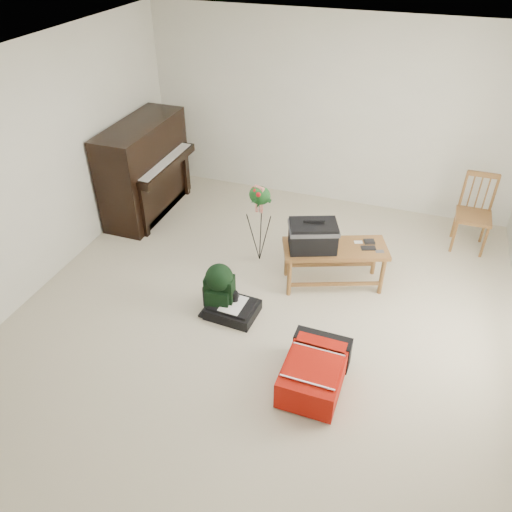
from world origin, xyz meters
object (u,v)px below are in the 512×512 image
at_px(dining_chair, 474,214).
at_px(black_duffel, 233,308).
at_px(red_suitcase, 316,367).
at_px(piano, 146,171).
at_px(flower_stand, 260,224).
at_px(bench, 320,236).
at_px(green_backpack, 219,287).

xyz_separation_m(dining_chair, black_duffel, (-2.29, -2.16, -0.38)).
bearing_deg(red_suitcase, piano, 143.46).
bearing_deg(flower_stand, dining_chair, 45.66).
xyz_separation_m(piano, bench, (2.57, -0.81, 0.01)).
bearing_deg(dining_chair, flower_stand, -153.76).
height_order(piano, bench, piano).
bearing_deg(black_duffel, flower_stand, 96.55).
height_order(red_suitcase, black_duffel, red_suitcase).
distance_m(red_suitcase, flower_stand, 1.96).
distance_m(bench, dining_chair, 2.09).
bearing_deg(black_duffel, green_backpack, 179.65).
distance_m(bench, green_backpack, 1.20).
bearing_deg(dining_chair, black_duffel, -136.32).
bearing_deg(piano, dining_chair, 7.13).
xyz_separation_m(dining_chair, green_backpack, (-2.43, -2.15, -0.14)).
relative_size(bench, dining_chair, 1.28).
height_order(dining_chair, black_duffel, dining_chair).
distance_m(piano, black_duffel, 2.55).
distance_m(piano, green_backpack, 2.40).
relative_size(dining_chair, black_duffel, 1.78).
bearing_deg(piano, green_backpack, -43.25).
height_order(dining_chair, green_backpack, dining_chair).
height_order(red_suitcase, flower_stand, flower_stand).
distance_m(bench, flower_stand, 0.78).
bearing_deg(green_backpack, piano, 130.00).
height_order(bench, red_suitcase, bench).
relative_size(red_suitcase, flower_stand, 0.74).
distance_m(bench, black_duffel, 1.20).
xyz_separation_m(piano, flower_stand, (1.82, -0.62, -0.11)).
height_order(bench, green_backpack, bench).
bearing_deg(green_backpack, red_suitcase, -33.80).
bearing_deg(red_suitcase, bench, 104.08).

